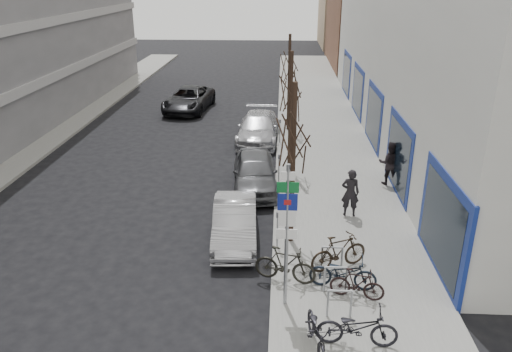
# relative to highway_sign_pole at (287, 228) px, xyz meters

# --- Properties ---
(ground) EXTENTS (120.00, 120.00, 0.00)m
(ground) POSITION_rel_highway_sign_pole_xyz_m (-2.40, 0.01, -2.46)
(ground) COLOR black
(ground) RESTS_ON ground
(sidewalk_east) EXTENTS (5.00, 70.00, 0.15)m
(sidewalk_east) POSITION_rel_highway_sign_pole_xyz_m (2.10, 10.01, -2.38)
(sidewalk_east) COLOR slate
(sidewalk_east) RESTS_ON ground
(sidewalk_west) EXTENTS (3.00, 70.00, 0.15)m
(sidewalk_west) POSITION_rel_highway_sign_pole_xyz_m (-13.40, 10.01, -2.38)
(sidewalk_west) COLOR slate
(sidewalk_west) RESTS_ON ground
(brick_building_far) EXTENTS (12.00, 14.00, 8.00)m
(brick_building_far) POSITION_rel_highway_sign_pole_xyz_m (10.60, 40.01, 1.54)
(brick_building_far) COLOR brown
(brick_building_far) RESTS_ON ground
(tan_building_far) EXTENTS (13.00, 12.00, 9.00)m
(tan_building_far) POSITION_rel_highway_sign_pole_xyz_m (11.10, 55.01, 2.04)
(tan_building_far) COLOR #937A5B
(tan_building_far) RESTS_ON ground
(highway_sign_pole) EXTENTS (0.55, 0.10, 4.20)m
(highway_sign_pole) POSITION_rel_highway_sign_pole_xyz_m (0.00, 0.00, 0.00)
(highway_sign_pole) COLOR gray
(highway_sign_pole) RESTS_ON ground
(bike_rack) EXTENTS (0.66, 2.26, 0.83)m
(bike_rack) POSITION_rel_highway_sign_pole_xyz_m (1.40, 0.61, -1.80)
(bike_rack) COLOR gray
(bike_rack) RESTS_ON sidewalk_east
(tree_near) EXTENTS (1.80, 1.80, 5.50)m
(tree_near) POSITION_rel_highway_sign_pole_xyz_m (0.20, 3.51, 1.65)
(tree_near) COLOR black
(tree_near) RESTS_ON ground
(tree_mid) EXTENTS (1.80, 1.80, 5.50)m
(tree_mid) POSITION_rel_highway_sign_pole_xyz_m (0.20, 10.01, 1.65)
(tree_mid) COLOR black
(tree_mid) RESTS_ON ground
(tree_far) EXTENTS (1.80, 1.80, 5.50)m
(tree_far) POSITION_rel_highway_sign_pole_xyz_m (0.20, 16.51, 1.65)
(tree_far) COLOR black
(tree_far) RESTS_ON ground
(meter_front) EXTENTS (0.10, 0.08, 1.27)m
(meter_front) POSITION_rel_highway_sign_pole_xyz_m (-0.25, 3.01, -1.54)
(meter_front) COLOR gray
(meter_front) RESTS_ON sidewalk_east
(meter_mid) EXTENTS (0.10, 0.08, 1.27)m
(meter_mid) POSITION_rel_highway_sign_pole_xyz_m (-0.25, 8.51, -1.54)
(meter_mid) COLOR gray
(meter_mid) RESTS_ON sidewalk_east
(meter_back) EXTENTS (0.10, 0.08, 1.27)m
(meter_back) POSITION_rel_highway_sign_pole_xyz_m (-0.25, 14.01, -1.54)
(meter_back) COLOR gray
(meter_back) RESTS_ON sidewalk_east
(bike_near_left) EXTENTS (0.83, 1.92, 1.13)m
(bike_near_left) POSITION_rel_highway_sign_pole_xyz_m (0.74, -1.75, -1.74)
(bike_near_left) COLOR black
(bike_near_left) RESTS_ON sidewalk_east
(bike_near_right) EXTENTS (1.58, 0.81, 0.92)m
(bike_near_right) POSITION_rel_highway_sign_pole_xyz_m (1.97, 0.36, -1.85)
(bike_near_right) COLOR black
(bike_near_right) RESTS_ON sidewalk_east
(bike_mid_curb) EXTENTS (1.97, 0.85, 1.16)m
(bike_mid_curb) POSITION_rel_highway_sign_pole_xyz_m (1.63, 0.83, -1.73)
(bike_mid_curb) COLOR black
(bike_mid_curb) RESTS_ON sidewalk_east
(bike_mid_inner) EXTENTS (1.92, 1.00, 1.12)m
(bike_mid_inner) POSITION_rel_highway_sign_pole_xyz_m (-0.00, 1.08, -1.75)
(bike_mid_inner) COLOR black
(bike_mid_inner) RESTS_ON sidewalk_east
(bike_far_curb) EXTENTS (1.98, 0.69, 1.19)m
(bike_far_curb) POSITION_rel_highway_sign_pole_xyz_m (1.71, -1.54, -1.71)
(bike_far_curb) COLOR black
(bike_far_curb) RESTS_ON sidewalk_east
(bike_far_inner) EXTENTS (1.97, 1.34, 1.16)m
(bike_far_inner) POSITION_rel_highway_sign_pole_xyz_m (1.61, 1.86, -1.73)
(bike_far_inner) COLOR black
(bike_far_inner) RESTS_ON sidewalk_east
(parked_car_front) EXTENTS (1.71, 4.20, 1.36)m
(parked_car_front) POSITION_rel_highway_sign_pole_xyz_m (-1.70, 3.68, -1.78)
(parked_car_front) COLOR #A8A8AD
(parked_car_front) RESTS_ON ground
(parked_car_mid) EXTENTS (2.19, 4.65, 1.54)m
(parked_car_mid) POSITION_rel_highway_sign_pole_xyz_m (-1.25, 8.14, -1.69)
(parked_car_mid) COLOR #4E4F53
(parked_car_mid) RESTS_ON ground
(parked_car_back) EXTENTS (2.31, 5.29, 1.51)m
(parked_car_back) POSITION_rel_highway_sign_pole_xyz_m (-1.43, 14.62, -1.70)
(parked_car_back) COLOR #A9A9AE
(parked_car_back) RESTS_ON ground
(lane_car) EXTENTS (3.10, 5.75, 1.53)m
(lane_car) POSITION_rel_highway_sign_pole_xyz_m (-6.37, 21.08, -1.69)
(lane_car) COLOR black
(lane_car) RESTS_ON ground
(pedestrian_near) EXTENTS (0.68, 0.47, 1.81)m
(pedestrian_near) POSITION_rel_highway_sign_pole_xyz_m (2.38, 5.52, -1.40)
(pedestrian_near) COLOR black
(pedestrian_near) RESTS_ON sidewalk_east
(pedestrian_far) EXTENTS (0.76, 0.57, 1.89)m
(pedestrian_far) POSITION_rel_highway_sign_pole_xyz_m (4.40, 8.64, -1.36)
(pedestrian_far) COLOR black
(pedestrian_far) RESTS_ON sidewalk_east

